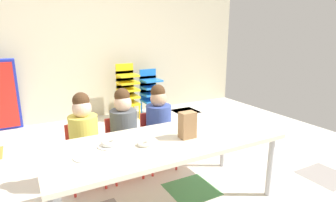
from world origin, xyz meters
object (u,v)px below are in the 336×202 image
(kid_chair_yellow_stack, at_px, (127,88))
(paper_bag_brown, at_px, (187,125))
(seated_child_far_right, at_px, (158,119))
(donut_powdered_loose, at_px, (144,144))
(kid_chair_blue_stack, at_px, (150,89))
(craft_table, at_px, (166,145))
(seated_child_middle_seat, at_px, (123,125))
(paper_plate_near_edge, at_px, (109,145))
(paper_plate_center_table, at_px, (86,157))
(donut_powdered_on_plate, at_px, (109,143))
(seated_child_near_camera, at_px, (83,132))

(kid_chair_yellow_stack, xyz_separation_m, paper_bag_brown, (-0.41, -2.51, 0.19))
(seated_child_far_right, distance_m, donut_powdered_loose, 0.77)
(seated_child_far_right, xyz_separation_m, donut_powdered_loose, (-0.44, -0.63, 0.05))
(kid_chair_blue_stack, bearing_deg, donut_powdered_loose, -116.11)
(craft_table, bearing_deg, seated_child_middle_seat, 103.25)
(kid_chair_blue_stack, bearing_deg, craft_table, -112.38)
(seated_child_far_right, distance_m, paper_plate_near_edge, 0.85)
(paper_plate_center_table, distance_m, donut_powdered_loose, 0.44)
(seated_child_middle_seat, height_order, paper_bag_brown, seated_child_middle_seat)
(paper_bag_brown, relative_size, donut_powdered_on_plate, 1.75)
(paper_bag_brown, bearing_deg, kid_chair_yellow_stack, 80.76)
(seated_child_far_right, bearing_deg, seated_child_near_camera, 180.00)
(seated_child_middle_seat, height_order, kid_chair_blue_stack, seated_child_middle_seat)
(paper_bag_brown, bearing_deg, paper_plate_center_table, 178.32)
(paper_plate_near_edge, distance_m, paper_plate_center_table, 0.23)
(seated_child_near_camera, bearing_deg, paper_plate_near_edge, -80.29)
(kid_chair_yellow_stack, height_order, kid_chair_blue_stack, kid_chair_yellow_stack)
(seated_child_middle_seat, relative_size, donut_powdered_on_plate, 7.28)
(craft_table, bearing_deg, seated_child_far_right, 68.57)
(paper_plate_center_table, bearing_deg, kid_chair_blue_stack, 56.35)
(kid_chair_blue_stack, bearing_deg, seated_child_middle_seat, -121.99)
(paper_plate_center_table, bearing_deg, donut_powdered_loose, 0.03)
(kid_chair_blue_stack, distance_m, paper_plate_center_table, 2.99)
(seated_child_middle_seat, xyz_separation_m, donut_powdered_on_plate, (-0.30, -0.51, 0.07))
(paper_plate_near_edge, bearing_deg, paper_plate_center_table, -149.71)
(donut_powdered_loose, bearing_deg, seated_child_middle_seat, 84.64)
(seated_child_middle_seat, bearing_deg, paper_plate_near_edge, -119.96)
(kid_chair_yellow_stack, height_order, paper_plate_center_table, kid_chair_yellow_stack)
(seated_child_near_camera, bearing_deg, donut_powdered_on_plate, -80.29)
(seated_child_middle_seat, height_order, kid_chair_yellow_stack, seated_child_middle_seat)
(craft_table, distance_m, donut_powdered_loose, 0.21)
(paper_plate_near_edge, relative_size, paper_plate_center_table, 1.00)
(craft_table, xyz_separation_m, paper_plate_center_table, (-0.64, -0.02, 0.05))
(donut_powdered_on_plate, bearing_deg, seated_child_far_right, 37.06)
(seated_child_far_right, xyz_separation_m, paper_bag_brown, (-0.06, -0.65, 0.15))
(kid_chair_yellow_stack, relative_size, paper_bag_brown, 4.18)
(donut_powdered_on_plate, distance_m, donut_powdered_loose, 0.26)
(paper_plate_center_table, bearing_deg, seated_child_near_camera, 79.87)
(seated_child_far_right, height_order, paper_plate_near_edge, seated_child_far_right)
(seated_child_near_camera, height_order, kid_chair_yellow_stack, seated_child_near_camera)
(seated_child_middle_seat, height_order, paper_plate_near_edge, seated_child_middle_seat)
(seated_child_middle_seat, bearing_deg, seated_child_far_right, 0.00)
(seated_child_middle_seat, bearing_deg, donut_powdered_loose, -95.36)
(donut_powdered_loose, bearing_deg, donut_powdered_on_plate, 153.72)
(paper_bag_brown, xyz_separation_m, donut_powdered_on_plate, (-0.62, 0.14, -0.08))
(seated_child_middle_seat, xyz_separation_m, kid_chair_blue_stack, (1.16, 1.85, -0.10))
(seated_child_near_camera, height_order, seated_child_far_right, same)
(craft_table, height_order, donut_powdered_on_plate, donut_powdered_on_plate)
(paper_bag_brown, xyz_separation_m, paper_plate_center_table, (-0.82, 0.02, -0.11))
(paper_plate_near_edge, xyz_separation_m, paper_plate_center_table, (-0.20, -0.12, 0.00))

